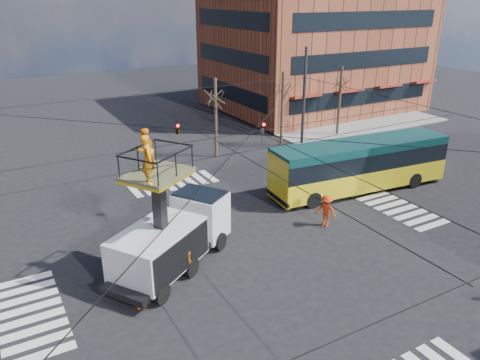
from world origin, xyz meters
The scene contains 13 objects.
ground centered at (0.00, 0.00, 0.00)m, with size 120.00×120.00×0.00m, color black.
sidewalk_ne centered at (21.00, 21.00, 0.06)m, with size 18.00×18.00×0.12m, color slate.
crosswalks centered at (0.00, 0.00, 0.01)m, with size 22.40×22.40×0.02m, color silver, non-canonical shape.
building_ne centered at (21.98, 23.98, 7.00)m, with size 20.06×16.06×14.00m.
overhead_network centered at (-0.07, 0.40, 4.29)m, with size 24.24×24.24×8.00m.
tree_a centered at (5.00, 13.50, 4.63)m, with size 2.00×2.00×6.00m.
tree_b centered at (11.00, 13.50, 4.63)m, with size 2.00×2.00×6.00m.
tree_c centered at (17.00, 13.50, 4.63)m, with size 2.00×2.00×6.00m.
utility_truck centered at (-3.73, 0.55, 2.15)m, with size 7.11×5.77×6.82m.
city_bus centered at (9.93, 3.17, 1.72)m, with size 12.00×3.73×3.20m.
traffic_cone centered at (-6.06, -1.64, 0.39)m, with size 0.36×0.36×0.78m, color #CF4E08.
worker_ground centered at (-3.50, -0.56, 0.98)m, with size 1.15×0.48×1.96m, color #D1600D.
flagger centered at (4.88, 0.22, 0.89)m, with size 1.16×0.66×1.79m, color red.
Camera 1 is at (-10.26, -17.20, 11.72)m, focal length 35.00 mm.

